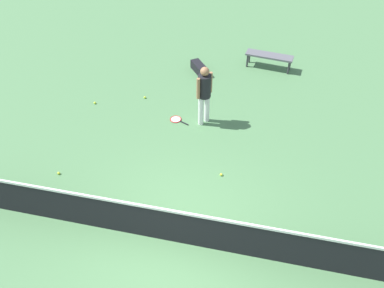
# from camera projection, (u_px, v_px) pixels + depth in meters

# --- Properties ---
(ground_plane) EXTENTS (40.00, 40.00, 0.00)m
(ground_plane) POSITION_uv_depth(u_px,v_px,m) (176.00, 242.00, 7.79)
(ground_plane) COLOR #4C7A4C
(court_net) EXTENTS (10.09, 0.09, 1.07)m
(court_net) POSITION_uv_depth(u_px,v_px,m) (175.00, 226.00, 7.46)
(court_net) COLOR #4C4C51
(court_net) RESTS_ON ground_plane
(player_near_side) EXTENTS (0.47, 0.48, 1.70)m
(player_near_side) POSITION_uv_depth(u_px,v_px,m) (204.00, 91.00, 10.00)
(player_near_side) COLOR white
(player_near_side) RESTS_ON ground_plane
(tennis_racket_near_player) EXTENTS (0.60, 0.41, 0.03)m
(tennis_racket_near_player) POSITION_uv_depth(u_px,v_px,m) (177.00, 120.00, 10.73)
(tennis_racket_near_player) COLOR red
(tennis_racket_near_player) RESTS_ON ground_plane
(tennis_ball_near_player) EXTENTS (0.07, 0.07, 0.07)m
(tennis_ball_near_player) POSITION_uv_depth(u_px,v_px,m) (145.00, 97.00, 11.49)
(tennis_ball_near_player) COLOR #C6E033
(tennis_ball_near_player) RESTS_ON ground_plane
(tennis_ball_by_net) EXTENTS (0.07, 0.07, 0.07)m
(tennis_ball_by_net) POSITION_uv_depth(u_px,v_px,m) (59.00, 173.00, 9.16)
(tennis_ball_by_net) COLOR #C6E033
(tennis_ball_by_net) RESTS_ON ground_plane
(tennis_ball_midcourt) EXTENTS (0.07, 0.07, 0.07)m
(tennis_ball_midcourt) POSITION_uv_depth(u_px,v_px,m) (221.00, 175.00, 9.13)
(tennis_ball_midcourt) COLOR #C6E033
(tennis_ball_midcourt) RESTS_ON ground_plane
(tennis_ball_baseline) EXTENTS (0.07, 0.07, 0.07)m
(tennis_ball_baseline) POSITION_uv_depth(u_px,v_px,m) (95.00, 103.00, 11.28)
(tennis_ball_baseline) COLOR #C6E033
(tennis_ball_baseline) RESTS_ON ground_plane
(courtside_bench) EXTENTS (1.54, 0.59, 0.48)m
(courtside_bench) POSITION_uv_depth(u_px,v_px,m) (269.00, 57.00, 12.53)
(courtside_bench) COLOR #595960
(courtside_bench) RESTS_ON ground_plane
(equipment_bag) EXTENTS (0.70, 0.81, 0.28)m
(equipment_bag) POSITION_uv_depth(u_px,v_px,m) (200.00, 69.00, 12.49)
(equipment_bag) COLOR black
(equipment_bag) RESTS_ON ground_plane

